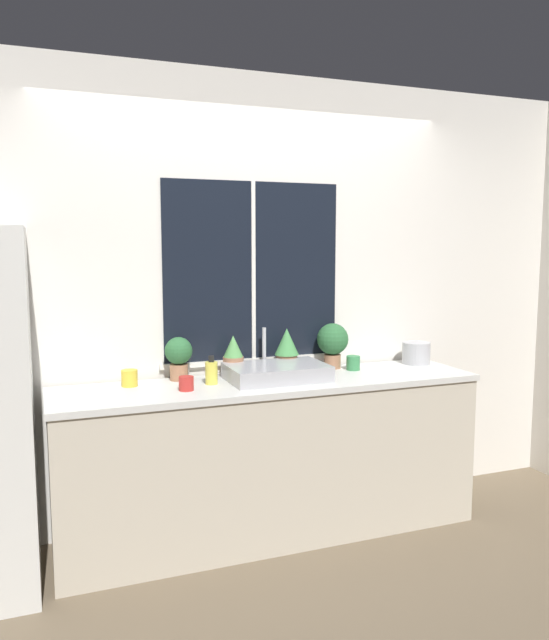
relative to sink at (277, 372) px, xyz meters
The scene contains 14 objects.
ground_plane 1.00m from the sink, 97.54° to the right, with size 14.00×14.00×0.00m, color brown.
wall_back 0.52m from the sink, 96.67° to the left, with size 8.00×0.09×2.70m.
wall_right 2.56m from the sink, 28.50° to the left, with size 0.06×7.00×2.70m.
counter 0.50m from the sink, 158.52° to the right, with size 2.45×0.58×0.91m.
sink is the anchor object (origin of this frame).
potted_plant_far_left 0.57m from the sink, 159.77° to the left, with size 0.16×0.16×0.25m.
potted_plant_center_left 0.29m from the sink, 135.93° to the left, with size 0.12×0.12×0.24m.
potted_plant_center_right 0.26m from the sink, 54.15° to the left, with size 0.15×0.15×0.27m.
potted_plant_far_right 0.51m from the sink, 23.29° to the left, with size 0.20×0.20×0.28m.
soap_bottle 0.38m from the sink, behind, with size 0.07×0.07×0.16m.
mug_red 0.55m from the sink, behind, with size 0.08×0.08×0.08m.
mug_green 0.55m from the sink, 10.03° to the left, with size 0.08×0.08×0.09m.
mug_yellow 0.83m from the sink, behind, with size 0.09×0.09×0.09m.
kettle 1.04m from the sink, ahead, with size 0.18×0.18×0.16m.
Camera 1 is at (-1.23, -2.99, 1.69)m, focal length 35.00 mm.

